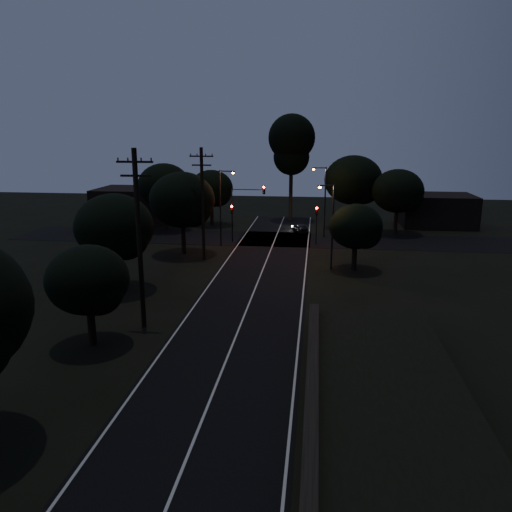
# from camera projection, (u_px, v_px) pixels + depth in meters

# --- Properties ---
(ground) EXTENTS (160.00, 160.00, 0.00)m
(ground) POSITION_uv_depth(u_px,v_px,m) (167.00, 508.00, 16.25)
(ground) COLOR black
(road_surface) EXTENTS (60.00, 70.00, 0.03)m
(road_surface) POSITION_uv_depth(u_px,v_px,m) (265.00, 263.00, 46.20)
(road_surface) COLOR black
(road_surface) RESTS_ON ground
(retaining_wall) EXTENTS (6.93, 26.00, 1.60)m
(retaining_wall) POSITION_uv_depth(u_px,v_px,m) (397.00, 453.00, 18.07)
(retaining_wall) COLOR black
(retaining_wall) RESTS_ON ground
(utility_pole_mid) EXTENTS (2.20, 0.30, 11.00)m
(utility_pole_mid) POSITION_uv_depth(u_px,v_px,m) (139.00, 237.00, 29.99)
(utility_pole_mid) COLOR black
(utility_pole_mid) RESTS_ON ground
(utility_pole_far) EXTENTS (2.20, 0.30, 10.50)m
(utility_pole_far) POSITION_uv_depth(u_px,v_px,m) (203.00, 202.00, 46.42)
(utility_pole_far) COLOR black
(utility_pole_far) RESTS_ON ground
(tree_left_b) EXTENTS (4.60, 4.60, 5.85)m
(tree_left_b) POSITION_uv_depth(u_px,v_px,m) (90.00, 282.00, 27.71)
(tree_left_b) COLOR black
(tree_left_b) RESTS_ON ground
(tree_left_c) EXTENTS (5.89, 5.89, 7.45)m
(tree_left_c) POSITION_uv_depth(u_px,v_px,m) (116.00, 229.00, 37.35)
(tree_left_c) COLOR black
(tree_left_c) RESTS_ON ground
(tree_left_d) EXTENTS (6.41, 6.41, 8.13)m
(tree_left_d) POSITION_uv_depth(u_px,v_px,m) (184.00, 201.00, 48.54)
(tree_left_d) COLOR black
(tree_left_d) RESTS_ON ground
(tree_far_nw) EXTENTS (5.61, 5.61, 7.11)m
(tree_far_nw) POSITION_uv_depth(u_px,v_px,m) (213.00, 190.00, 64.18)
(tree_far_nw) COLOR black
(tree_far_nw) RESTS_ON ground
(tree_far_w) EXTENTS (6.40, 6.40, 8.16)m
(tree_far_w) POSITION_uv_depth(u_px,v_px,m) (166.00, 187.00, 60.73)
(tree_far_w) COLOR black
(tree_far_w) RESTS_ON ground
(tree_far_ne) EXTENTS (7.16, 7.16, 9.06)m
(tree_far_ne) POSITION_uv_depth(u_px,v_px,m) (355.00, 181.00, 61.72)
(tree_far_ne) COLOR black
(tree_far_ne) RESTS_ON ground
(tree_far_e) EXTENTS (6.02, 6.02, 7.64)m
(tree_far_e) POSITION_uv_depth(u_px,v_px,m) (400.00, 192.00, 58.49)
(tree_far_e) COLOR black
(tree_far_e) RESTS_ON ground
(tree_right_a) EXTENTS (4.61, 4.61, 5.86)m
(tree_right_a) POSITION_uv_depth(u_px,v_px,m) (358.00, 228.00, 43.15)
(tree_right_a) COLOR black
(tree_right_a) RESTS_ON ground
(tall_pine) EXTENTS (6.25, 6.25, 14.20)m
(tall_pine) POSITION_uv_depth(u_px,v_px,m) (292.00, 144.00, 66.58)
(tall_pine) COLOR black
(tall_pine) RESTS_ON ground
(building_left) EXTENTS (10.00, 8.00, 4.40)m
(building_left) POSITION_uv_depth(u_px,v_px,m) (136.00, 204.00, 68.12)
(building_left) COLOR black
(building_left) RESTS_ON ground
(building_right) EXTENTS (9.00, 7.00, 4.00)m
(building_right) POSITION_uv_depth(u_px,v_px,m) (437.00, 210.00, 64.42)
(building_right) COLOR black
(building_right) RESTS_ON ground
(signal_left) EXTENTS (0.28, 0.35, 4.10)m
(signal_left) POSITION_uv_depth(u_px,v_px,m) (232.00, 216.00, 54.59)
(signal_left) COLOR black
(signal_left) RESTS_ON ground
(signal_right) EXTENTS (0.28, 0.35, 4.10)m
(signal_right) POSITION_uv_depth(u_px,v_px,m) (317.00, 218.00, 53.51)
(signal_right) COLOR black
(signal_right) RESTS_ON ground
(signal_mast) EXTENTS (3.70, 0.35, 6.25)m
(signal_mast) POSITION_uv_depth(u_px,v_px,m) (247.00, 203.00, 54.03)
(signal_mast) COLOR black
(signal_mast) RESTS_ON ground
(streetlight_a) EXTENTS (1.66, 0.26, 8.00)m
(streetlight_a) POSITION_uv_depth(u_px,v_px,m) (222.00, 203.00, 52.32)
(streetlight_a) COLOR black
(streetlight_a) RESTS_ON ground
(streetlight_b) EXTENTS (1.66, 0.26, 8.00)m
(streetlight_b) POSITION_uv_depth(u_px,v_px,m) (323.00, 197.00, 56.85)
(streetlight_b) COLOR black
(streetlight_b) RESTS_ON ground
(streetlight_c) EXTENTS (1.46, 0.26, 7.50)m
(streetlight_c) POSITION_uv_depth(u_px,v_px,m) (331.00, 221.00, 43.38)
(streetlight_c) COLOR black
(streetlight_c) RESTS_ON ground
(car) EXTENTS (2.32, 3.44, 1.09)m
(car) POSITION_uv_depth(u_px,v_px,m) (300.00, 228.00, 60.07)
(car) COLOR black
(car) RESTS_ON ground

